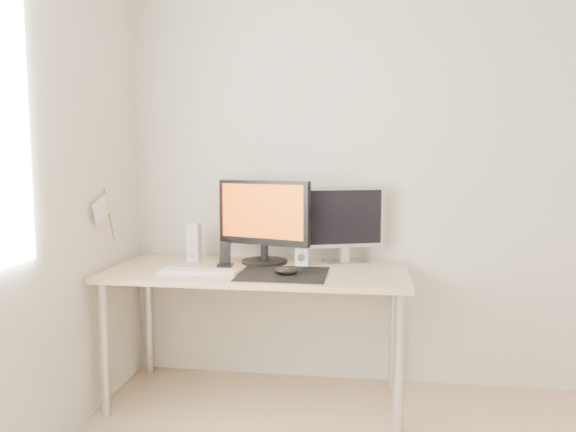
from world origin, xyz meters
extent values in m
plane|color=silver|center=(0.00, 1.75, 1.25)|extent=(3.50, 0.00, 3.50)
cube|color=black|center=(-0.77, 1.27, 0.73)|extent=(0.45, 0.40, 0.00)
ellipsoid|color=black|center=(-0.75, 1.24, 0.75)|extent=(0.12, 0.07, 0.04)
cube|color=#D1B587|center=(-0.93, 1.38, 0.71)|extent=(1.60, 0.70, 0.03)
cylinder|color=silver|center=(-1.67, 1.09, 0.35)|extent=(0.05, 0.05, 0.70)
cylinder|color=silver|center=(-0.19, 1.09, 0.35)|extent=(0.05, 0.05, 0.70)
cylinder|color=silver|center=(-1.67, 1.67, 0.35)|extent=(0.05, 0.05, 0.70)
cylinder|color=silver|center=(-0.19, 1.67, 0.35)|extent=(0.05, 0.05, 0.70)
cylinder|color=black|center=(-0.92, 1.55, 0.74)|extent=(0.32, 0.32, 0.02)
cylinder|color=black|center=(-0.92, 1.55, 0.81)|extent=(0.05, 0.05, 0.12)
cube|color=black|center=(-0.92, 1.55, 1.02)|extent=(0.54, 0.20, 0.36)
cube|color=orange|center=(-0.93, 1.52, 1.03)|extent=(0.48, 0.15, 0.30)
cube|color=#B2B2B5|center=(-0.47, 1.60, 0.74)|extent=(0.26, 0.22, 0.01)
cube|color=silver|center=(-0.47, 1.60, 0.80)|extent=(0.06, 0.05, 0.10)
cube|color=#B6B6B8|center=(-0.47, 1.60, 0.99)|extent=(0.44, 0.19, 0.34)
cube|color=black|center=(-0.47, 1.58, 0.99)|extent=(0.39, 0.14, 0.30)
cube|color=silver|center=(-1.33, 1.54, 0.84)|extent=(0.07, 0.08, 0.22)
cylinder|color=#B3B2B5|center=(-1.33, 1.50, 0.78)|extent=(0.04, 0.01, 0.04)
cylinder|color=#A8A8AA|center=(-1.33, 1.50, 0.84)|extent=(0.04, 0.01, 0.04)
cylinder|color=#BCBCBE|center=(-1.33, 1.50, 0.90)|extent=(0.04, 0.01, 0.04)
cube|color=white|center=(-0.70, 1.53, 0.84)|extent=(0.07, 0.08, 0.22)
cylinder|color=#ADAEB0|center=(-0.70, 1.48, 0.78)|extent=(0.04, 0.01, 0.04)
cylinder|color=#BABABC|center=(-0.70, 1.48, 0.84)|extent=(0.04, 0.01, 0.04)
cylinder|color=silver|center=(-0.70, 1.48, 0.90)|extent=(0.04, 0.01, 0.04)
cube|color=#B0B0B2|center=(-1.21, 1.25, 0.73)|extent=(0.42, 0.14, 0.01)
cube|color=white|center=(-1.21, 1.25, 0.74)|extent=(0.40, 0.12, 0.01)
cube|color=black|center=(-1.12, 1.42, 0.74)|extent=(0.08, 0.07, 0.02)
cube|color=black|center=(-1.12, 1.42, 0.81)|extent=(0.06, 0.03, 0.12)
cylinder|color=#A57F54|center=(-1.72, 1.30, 1.02)|extent=(0.01, 0.10, 0.29)
cube|color=white|center=(-1.72, 1.21, 1.06)|extent=(0.00, 0.19, 0.15)
camera|label=1|loc=(-0.35, -1.52, 1.34)|focal=35.00mm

